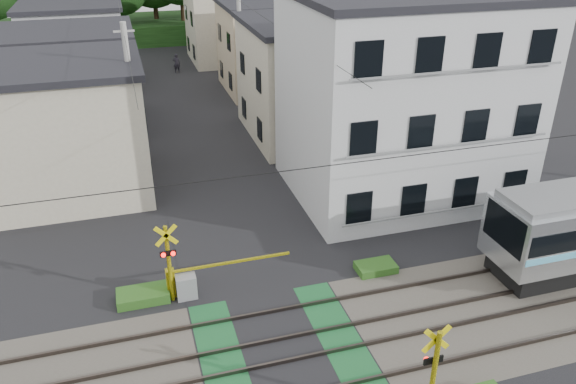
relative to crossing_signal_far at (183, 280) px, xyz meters
name	(u,v)px	position (x,y,z in m)	size (l,w,h in m)	color
ground	(283,351)	(2.59, -3.65, -0.71)	(120.00, 120.00, 0.00)	black
track_bed	(283,350)	(2.59, -3.65, -0.67)	(120.00, 120.00, 0.14)	#47423A
crossing_signal_far	(183,280)	(0.00, 0.00, 0.00)	(4.74, 0.65, 3.09)	#FDE90D
apartment_block	(403,97)	(11.09, 5.84, 3.94)	(10.20, 8.36, 9.30)	silver
houses_row	(181,58)	(2.84, 22.27, 2.53)	(22.07, 31.35, 6.80)	beige
catenary	(468,221)	(8.59, -3.62, 2.98)	(60.00, 5.04, 7.00)	#2D2D33
utility_poles	(164,57)	(1.53, 19.35, 3.37)	(7.90, 42.00, 8.00)	#A5A5A0
pedestrian	(177,63)	(3.35, 31.09, 0.09)	(0.59, 0.38, 1.61)	#2A2832
weed_patches	(337,338)	(4.34, -3.74, -0.53)	(10.25, 8.80, 0.40)	#2D5E1E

